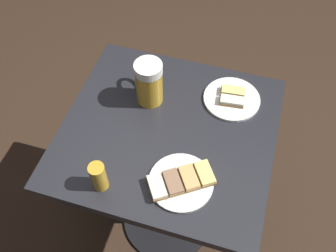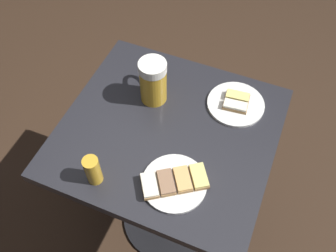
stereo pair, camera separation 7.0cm
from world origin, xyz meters
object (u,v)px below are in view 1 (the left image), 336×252
object	(u,v)px
plate_far	(232,98)
beer_glass_small	(99,177)
beer_mug	(149,82)
plate_near	(181,181)

from	to	relation	value
plate_far	beer_glass_small	size ratio (longest dim) A/B	1.88
beer_glass_small	beer_mug	bearing A→B (deg)	-4.99
plate_near	beer_mug	world-z (taller)	beer_mug
beer_mug	beer_glass_small	world-z (taller)	beer_mug
plate_far	beer_mug	distance (m)	0.30
plate_near	beer_mug	size ratio (longest dim) A/B	1.25
plate_near	beer_glass_small	distance (m)	0.24
beer_glass_small	plate_near	bearing A→B (deg)	-71.71
plate_near	beer_mug	distance (m)	0.36
plate_near	plate_far	bearing A→B (deg)	-12.91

